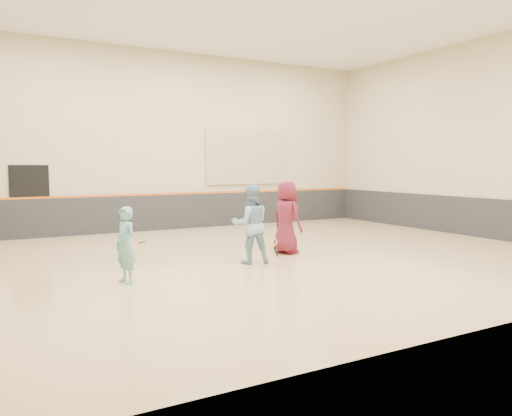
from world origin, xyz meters
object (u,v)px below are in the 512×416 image
young_man (286,217)px  girl (126,245)px  instructor (251,224)px  spare_racket (132,242)px

young_man → girl: bearing=93.3°
instructor → spare_racket: (-1.62, 3.91, -0.81)m
instructor → spare_racket: bearing=-53.4°
young_man → spare_racket: size_ratio=2.97×
girl → young_man: 4.48m
young_man → instructor: bearing=103.4°
young_man → spare_racket: (-2.99, 3.25, -0.83)m
girl → instructor: 3.00m
instructor → young_man: 1.52m
girl → spare_racket: size_ratio=2.36×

